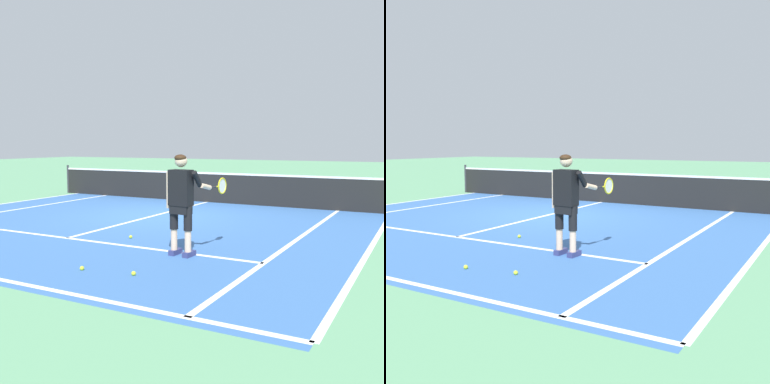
# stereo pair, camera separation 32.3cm
# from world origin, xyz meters

# --- Properties ---
(ground_plane) EXTENTS (80.00, 80.00, 0.00)m
(ground_plane) POSITION_xyz_m (0.00, 0.00, 0.00)
(ground_plane) COLOR #609E70
(court_inner_surface) EXTENTS (10.98, 9.35, 0.00)m
(court_inner_surface) POSITION_xyz_m (0.00, -1.47, 0.00)
(court_inner_surface) COLOR #3866A8
(court_inner_surface) RESTS_ON ground
(line_service) EXTENTS (8.23, 0.10, 0.01)m
(line_service) POSITION_xyz_m (0.00, -3.40, 0.00)
(line_service) COLOR white
(line_service) RESTS_ON ground
(line_centre_service) EXTENTS (0.10, 6.40, 0.01)m
(line_centre_service) POSITION_xyz_m (0.00, -0.20, 0.00)
(line_centre_service) COLOR white
(line_centre_service) RESTS_ON ground
(line_singles_left) EXTENTS (0.10, 8.95, 0.01)m
(line_singles_left) POSITION_xyz_m (-4.12, -1.47, 0.00)
(line_singles_left) COLOR white
(line_singles_left) RESTS_ON ground
(line_singles_right) EXTENTS (0.10, 8.95, 0.01)m
(line_singles_right) POSITION_xyz_m (4.12, -1.47, 0.00)
(line_singles_right) COLOR white
(line_singles_right) RESTS_ON ground
(line_doubles_right) EXTENTS (0.10, 8.95, 0.01)m
(line_doubles_right) POSITION_xyz_m (5.49, -1.47, 0.00)
(line_doubles_right) COLOR white
(line_doubles_right) RESTS_ON ground
(tennis_net) EXTENTS (11.96, 0.08, 1.07)m
(tennis_net) POSITION_xyz_m (0.00, 3.00, 0.50)
(tennis_net) COLOR #333338
(tennis_net) RESTS_ON ground
(tennis_player) EXTENTS (0.69, 1.10, 1.71)m
(tennis_player) POSITION_xyz_m (2.73, -3.56, 0.99)
(tennis_player) COLOR navy
(tennis_player) RESTS_ON ground
(tennis_ball_near_feet) EXTENTS (0.07, 0.07, 0.07)m
(tennis_ball_near_feet) POSITION_xyz_m (1.84, -5.05, 0.03)
(tennis_ball_near_feet) COLOR #CCE02D
(tennis_ball_near_feet) RESTS_ON ground
(tennis_ball_by_baseline) EXTENTS (0.07, 0.07, 0.07)m
(tennis_ball_by_baseline) POSITION_xyz_m (1.14, -2.82, 0.03)
(tennis_ball_by_baseline) COLOR #CCE02D
(tennis_ball_by_baseline) RESTS_ON ground
(tennis_ball_mid_court) EXTENTS (0.07, 0.07, 0.07)m
(tennis_ball_mid_court) POSITION_xyz_m (2.68, -4.91, 0.03)
(tennis_ball_mid_court) COLOR #CCE02D
(tennis_ball_mid_court) RESTS_ON ground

